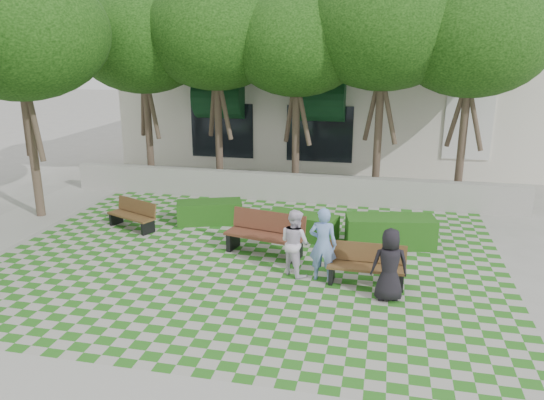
% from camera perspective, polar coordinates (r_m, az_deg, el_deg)
% --- Properties ---
extents(ground, '(90.00, 90.00, 0.00)m').
position_cam_1_polar(ground, '(11.96, -3.93, -8.30)').
color(ground, gray).
rests_on(ground, ground).
extents(lawn, '(12.00, 12.00, 0.00)m').
position_cam_1_polar(lawn, '(12.84, -2.68, -6.46)').
color(lawn, '#2B721E').
rests_on(lawn, ground).
extents(retaining_wall, '(15.00, 0.36, 0.90)m').
position_cam_1_polar(retaining_wall, '(17.50, 1.72, 1.38)').
color(retaining_wall, '#9E9B93').
rests_on(retaining_wall, ground).
extents(bench_east, '(1.67, 0.58, 0.87)m').
position_cam_1_polar(bench_east, '(11.66, 10.15, -6.97)').
color(bench_east, '#52371C').
rests_on(bench_east, ground).
extents(bench_mid, '(2.05, 1.06, 1.03)m').
position_cam_1_polar(bench_mid, '(13.06, -0.71, -3.72)').
color(bench_mid, '#542C1C').
rests_on(bench_mid, ground).
extents(bench_west, '(1.61, 1.09, 0.80)m').
position_cam_1_polar(bench_west, '(15.35, -14.73, -1.59)').
color(bench_west, '#50361B').
rests_on(bench_west, ground).
extents(hedge_east, '(2.34, 1.26, 0.78)m').
position_cam_1_polar(hedge_east, '(13.92, 12.58, -3.31)').
color(hedge_east, '#1D4F15').
rests_on(hedge_east, ground).
extents(hedge_midright, '(1.98, 1.16, 0.65)m').
position_cam_1_polar(hedge_midright, '(14.20, 3.27, -2.81)').
color(hedge_midright, '#1E4F15').
rests_on(hedge_midright, ground).
extents(hedge_midleft, '(1.99, 1.33, 0.65)m').
position_cam_1_polar(hedge_midleft, '(15.44, -6.74, -1.30)').
color(hedge_midleft, '#1B4813').
rests_on(hedge_midleft, ground).
extents(person_blue, '(0.61, 0.41, 1.66)m').
position_cam_1_polar(person_blue, '(11.56, 5.50, -4.77)').
color(person_blue, '#7597D5').
rests_on(person_blue, ground).
extents(person_dark, '(0.80, 0.59, 1.51)m').
position_cam_1_polar(person_dark, '(10.93, 12.53, -6.83)').
color(person_dark, black).
rests_on(person_dark, ground).
extents(person_white, '(0.94, 0.91, 1.52)m').
position_cam_1_polar(person_white, '(11.83, 2.47, -4.57)').
color(person_white, white).
rests_on(person_white, ground).
extents(tree_row, '(17.70, 13.40, 7.41)m').
position_cam_1_polar(tree_row, '(17.10, -4.73, 17.01)').
color(tree_row, '#47382B').
rests_on(tree_row, ground).
extents(building, '(18.00, 8.92, 5.15)m').
position_cam_1_polar(building, '(24.71, 7.41, 10.56)').
color(building, silver).
rests_on(building, ground).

